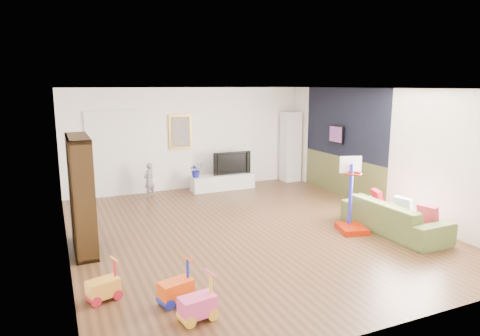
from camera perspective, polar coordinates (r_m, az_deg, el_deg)
name	(u,v)px	position (r m, az deg, el deg)	size (l,w,h in m)	color
floor	(248,230)	(8.39, 1.12, -8.21)	(6.50, 7.50, 0.00)	brown
ceiling	(249,88)	(7.92, 1.19, 10.56)	(6.50, 7.50, 0.00)	white
wall_back	(189,139)	(11.52, -6.78, 3.89)	(6.50, 0.00, 2.70)	white
wall_front	(393,216)	(5.00, 19.74, -6.07)	(6.50, 0.00, 2.70)	silver
wall_left	(63,176)	(7.32, -22.59, -0.98)	(0.00, 7.50, 2.70)	silver
wall_right	(383,151)	(9.86, 18.55, 2.20)	(0.00, 7.50, 2.70)	silver
navy_accent	(344,123)	(10.86, 13.68, 5.88)	(0.01, 3.20, 1.70)	black
olive_wainscot	(341,176)	(11.05, 13.36, -1.11)	(0.01, 3.20, 1.00)	brown
doorway	(117,155)	(11.12, -16.07, 1.72)	(1.45, 0.06, 2.10)	white
painting_back	(180,132)	(11.39, -7.94, 4.79)	(0.62, 0.06, 0.92)	gold
artwork_right	(336,134)	(11.00, 12.70, 4.42)	(0.04, 0.56, 0.46)	#7F3F8C
media_console	(223,182)	(11.49, -2.31, -1.88)	(1.73, 0.43, 0.40)	silver
tall_cabinet	(290,147)	(12.50, 6.73, 2.84)	(0.47, 0.47, 2.01)	white
bookshelf	(81,194)	(7.61, -20.41, -3.29)	(0.35, 1.33, 1.95)	#301E0C
sofa	(394,217)	(8.66, 19.80, -6.12)	(2.12, 0.83, 0.62)	#5A6A33
basketball_hoop	(354,195)	(8.36, 14.93, -3.52)	(0.49, 0.60, 1.44)	#AC1B02
ride_on_yellow	(103,281)	(5.99, -17.82, -14.16)	(0.40, 0.25, 0.53)	gold
ride_on_orange	(176,282)	(5.71, -8.57, -14.85)	(0.43, 0.26, 0.57)	#F3510E
ride_on_pink	(197,298)	(5.31, -5.72, -16.87)	(0.43, 0.26, 0.57)	#FC4E94
child	(149,180)	(10.84, -12.02, -1.60)	(0.32, 0.21, 0.88)	slate
tv	(231,162)	(11.53, -1.26, 0.75)	(1.06, 0.14, 0.61)	black
vase_plant	(196,170)	(11.15, -5.88, -0.25)	(0.35, 0.30, 0.39)	#161693
pillow_left	(428,215)	(8.37, 23.75, -5.72)	(0.10, 0.36, 0.36)	#B92B41
pillow_center	(403,206)	(8.79, 20.91, -4.74)	(0.09, 0.35, 0.35)	white
pillow_right	(378,198)	(9.17, 17.87, -3.89)	(0.09, 0.36, 0.36)	#BA061E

